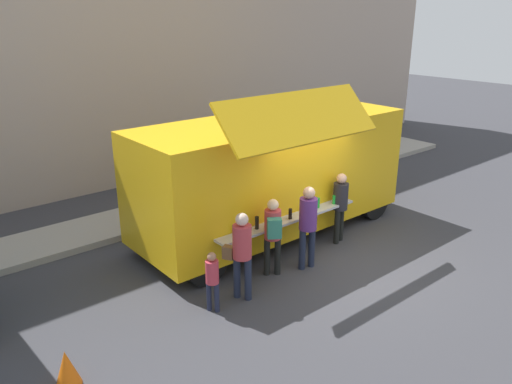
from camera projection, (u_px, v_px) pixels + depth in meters
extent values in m
plane|color=#38383D|center=(336.00, 261.00, 10.52)|extent=(60.00, 60.00, 0.00)
cube|color=#9E998E|center=(63.00, 239.00, 11.38)|extent=(28.00, 1.60, 0.15)
cube|color=#B29E8F|center=(28.00, 46.00, 13.45)|extent=(32.00, 2.40, 8.14)
cube|color=yellow|center=(272.00, 171.00, 11.43)|extent=(6.49, 2.28, 2.41)
cube|color=yellow|center=(301.00, 117.00, 9.40)|extent=(3.57, 0.83, 0.86)
cube|color=black|center=(283.00, 176.00, 10.16)|extent=(3.39, 0.11, 1.08)
cube|color=#B7B7BC|center=(289.00, 219.00, 10.30)|extent=(3.57, 0.36, 0.05)
cylinder|color=green|center=(237.00, 230.00, 9.51)|extent=(0.07, 0.07, 0.18)
cylinder|color=black|center=(257.00, 223.00, 9.74)|extent=(0.08, 0.08, 0.25)
cylinder|color=red|center=(274.00, 219.00, 10.00)|extent=(0.08, 0.08, 0.20)
cylinder|color=black|center=(290.00, 214.00, 10.21)|extent=(0.07, 0.07, 0.22)
cylinder|color=black|center=(305.00, 209.00, 10.51)|extent=(0.07, 0.07, 0.19)
cylinder|color=green|center=(318.00, 203.00, 10.80)|extent=(0.08, 0.08, 0.22)
cylinder|color=green|center=(334.00, 200.00, 11.00)|extent=(0.07, 0.07, 0.20)
cube|color=black|center=(363.00, 132.00, 13.20)|extent=(0.08, 1.93, 1.06)
cylinder|color=black|center=(316.00, 182.00, 14.02)|extent=(0.90, 0.28, 0.90)
cylinder|color=black|center=(373.00, 201.00, 12.60)|extent=(0.90, 0.28, 0.90)
cylinder|color=black|center=(154.00, 229.00, 10.97)|extent=(0.90, 0.28, 0.90)
cylinder|color=black|center=(205.00, 262.00, 9.54)|extent=(0.90, 0.28, 0.90)
cone|color=orange|center=(67.00, 368.00, 6.96)|extent=(0.36, 0.36, 0.55)
cylinder|color=#2B5E36|center=(319.00, 160.00, 15.86)|extent=(0.60, 0.60, 1.04)
cylinder|color=#1C2338|center=(302.00, 250.00, 10.08)|extent=(0.14, 0.14, 0.86)
cylinder|color=#1C2338|center=(312.00, 247.00, 10.19)|extent=(0.14, 0.14, 0.86)
cylinder|color=#572C73|center=(308.00, 214.00, 9.88)|extent=(0.35, 0.35, 0.65)
sphere|color=#D9A788|center=(309.00, 193.00, 9.73)|extent=(0.24, 0.24, 0.24)
cylinder|color=black|center=(267.00, 257.00, 9.87)|extent=(0.12, 0.12, 0.78)
cylinder|color=black|center=(278.00, 256.00, 9.89)|extent=(0.12, 0.12, 0.78)
cylinder|color=#B53A41|center=(273.00, 224.00, 9.65)|extent=(0.32, 0.32, 0.59)
sphere|color=beige|center=(273.00, 205.00, 9.51)|extent=(0.22, 0.22, 0.22)
cube|color=#307F69|center=(274.00, 228.00, 9.41)|extent=(0.32, 0.29, 0.38)
cylinder|color=#1E2539|center=(237.00, 277.00, 9.09)|extent=(0.13, 0.13, 0.82)
cylinder|color=#1E2539|center=(248.00, 279.00, 9.01)|extent=(0.13, 0.13, 0.82)
cylinder|color=#B3383F|center=(242.00, 242.00, 8.80)|extent=(0.34, 0.34, 0.62)
sphere|color=beige|center=(242.00, 219.00, 8.66)|extent=(0.23, 0.23, 0.23)
cube|color=brown|center=(229.00, 252.00, 8.99)|extent=(0.22, 0.24, 0.24)
cylinder|color=black|center=(337.00, 227.00, 11.22)|extent=(0.13, 0.13, 0.80)
cylinder|color=black|center=(341.00, 224.00, 11.38)|extent=(0.13, 0.13, 0.80)
cylinder|color=#242328|center=(341.00, 196.00, 11.06)|extent=(0.33, 0.33, 0.60)
sphere|color=#D9A689|center=(342.00, 178.00, 10.92)|extent=(0.22, 0.22, 0.22)
cylinder|color=#1F233A|center=(209.00, 296.00, 8.72)|extent=(0.09, 0.09, 0.55)
cylinder|color=#1F233A|center=(217.00, 297.00, 8.68)|extent=(0.09, 0.09, 0.55)
cylinder|color=#BA3543|center=(212.00, 272.00, 8.54)|extent=(0.23, 0.23, 0.42)
sphere|color=#A06B4F|center=(212.00, 257.00, 8.44)|extent=(0.15, 0.15, 0.15)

